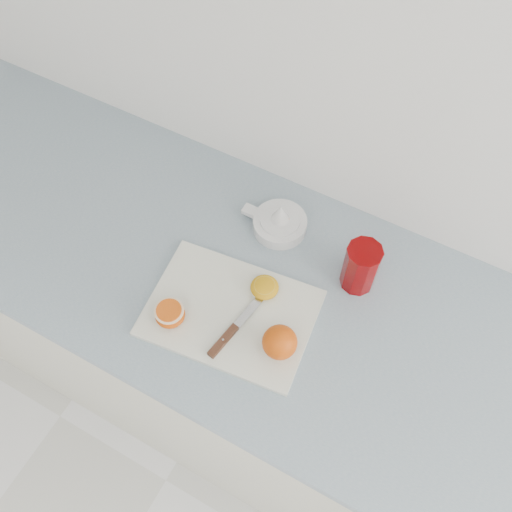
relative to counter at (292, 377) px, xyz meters
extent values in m
cube|color=white|center=(0.19, 0.30, 0.90)|extent=(4.00, 0.04, 2.70)
cube|color=silver|center=(0.00, 0.00, -0.02)|extent=(2.51, 0.60, 0.86)
cube|color=#98A5AB|center=(0.00, 0.00, 0.43)|extent=(2.58, 0.64, 0.03)
cube|color=silver|center=(-0.13, -0.09, 0.45)|extent=(0.38, 0.29, 0.01)
sphere|color=#D23100|center=(0.00, -0.12, 0.49)|extent=(0.07, 0.07, 0.07)
ellipsoid|color=#D23100|center=(-0.23, -0.16, 0.47)|extent=(0.06, 0.06, 0.03)
cylinder|color=#FEE3B8|center=(-0.23, -0.16, 0.49)|extent=(0.06, 0.06, 0.00)
cylinder|color=#D54B0E|center=(-0.23, -0.16, 0.49)|extent=(0.05, 0.05, 0.00)
ellipsoid|color=#C5880E|center=(-0.09, -0.01, 0.47)|extent=(0.06, 0.06, 0.03)
cylinder|color=gold|center=(-0.09, -0.01, 0.48)|extent=(0.05, 0.05, 0.00)
cube|color=#4F301E|center=(-0.11, -0.16, 0.46)|extent=(0.03, 0.09, 0.01)
cube|color=#B7B7BC|center=(-0.09, -0.06, 0.46)|extent=(0.04, 0.11, 0.00)
cylinder|color=#B7B7BC|center=(-0.11, -0.16, 0.46)|extent=(0.00, 0.00, 0.01)
cylinder|color=white|center=(-0.14, 0.16, 0.46)|extent=(0.13, 0.13, 0.03)
cylinder|color=white|center=(-0.14, 0.16, 0.48)|extent=(0.09, 0.09, 0.01)
cone|color=white|center=(-0.14, 0.16, 0.50)|extent=(0.04, 0.04, 0.05)
cube|color=white|center=(-0.22, 0.16, 0.46)|extent=(0.04, 0.03, 0.01)
ellipsoid|color=#E15900|center=(-0.13, 0.15, 0.48)|extent=(0.01, 0.01, 0.00)
ellipsoid|color=#E15900|center=(-0.15, 0.17, 0.48)|extent=(0.01, 0.01, 0.00)
ellipsoid|color=#E15900|center=(-0.14, 0.15, 0.48)|extent=(0.01, 0.01, 0.00)
ellipsoid|color=#E15900|center=(-0.13, 0.17, 0.48)|extent=(0.01, 0.01, 0.00)
cylinder|color=#6F0001|center=(0.08, 0.11, 0.51)|extent=(0.08, 0.08, 0.12)
cylinder|color=orange|center=(0.08, 0.11, 0.46)|extent=(0.06, 0.06, 0.02)
cylinder|color=#6F0001|center=(0.08, 0.11, 0.57)|extent=(0.08, 0.08, 0.00)
camera|label=1|loc=(0.17, -0.54, 1.56)|focal=40.00mm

